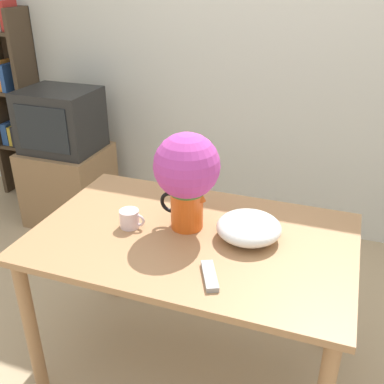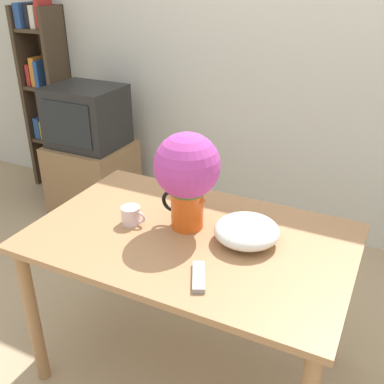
{
  "view_description": "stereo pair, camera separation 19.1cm",
  "coord_description": "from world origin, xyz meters",
  "views": [
    {
      "loc": [
        0.56,
        -1.43,
        1.81
      ],
      "look_at": [
        -0.02,
        0.17,
        0.96
      ],
      "focal_mm": 42.0,
      "sensor_mm": 36.0,
      "label": 1
    },
    {
      "loc": [
        0.74,
        -1.36,
        1.81
      ],
      "look_at": [
        -0.02,
        0.17,
        0.96
      ],
      "focal_mm": 42.0,
      "sensor_mm": 36.0,
      "label": 2
    }
  ],
  "objects": [
    {
      "name": "white_bowl",
      "position": [
        0.24,
        0.17,
        0.83
      ],
      "size": [
        0.27,
        0.27,
        0.11
      ],
      "color": "white",
      "rests_on": "table"
    },
    {
      "name": "coffee_mug",
      "position": [
        -0.27,
        0.08,
        0.82
      ],
      "size": [
        0.12,
        0.09,
        0.08
      ],
      "color": "silver",
      "rests_on": "table"
    },
    {
      "name": "wall_back",
      "position": [
        0.0,
        1.68,
        1.3
      ],
      "size": [
        8.0,
        0.05,
        2.6
      ],
      "color": "silver",
      "rests_on": "ground_plane"
    },
    {
      "name": "remote_control",
      "position": [
        0.17,
        -0.15,
        0.79
      ],
      "size": [
        0.12,
        0.18,
        0.02
      ],
      "color": "#999999",
      "rests_on": "table"
    },
    {
      "name": "bookshelf",
      "position": [
        -2.07,
        1.54,
        0.86
      ],
      "size": [
        0.35,
        0.27,
        1.59
      ],
      "color": "#423323",
      "rests_on": "ground_plane"
    },
    {
      "name": "table",
      "position": [
        0.01,
        0.11,
        0.68
      ],
      "size": [
        1.37,
        0.87,
        0.78
      ],
      "color": "#A3754C",
      "rests_on": "ground_plane"
    },
    {
      "name": "tv_stand",
      "position": [
        -1.41,
        1.21,
        0.3
      ],
      "size": [
        0.58,
        0.53,
        0.59
      ],
      "color": "#8E6B47",
      "rests_on": "ground_plane"
    },
    {
      "name": "tv_set",
      "position": [
        -1.41,
        1.21,
        0.82
      ],
      "size": [
        0.53,
        0.45,
        0.45
      ],
      "color": "black",
      "rests_on": "tv_stand"
    },
    {
      "name": "ground_plane",
      "position": [
        0.0,
        0.0,
        0.0
      ],
      "size": [
        12.0,
        12.0,
        0.0
      ],
      "primitive_type": "plane",
      "color": "tan"
    },
    {
      "name": "flower_vase",
      "position": [
        -0.04,
        0.17,
        1.04
      ],
      "size": [
        0.28,
        0.28,
        0.43
      ],
      "color": "#E05619",
      "rests_on": "table"
    }
  ]
}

